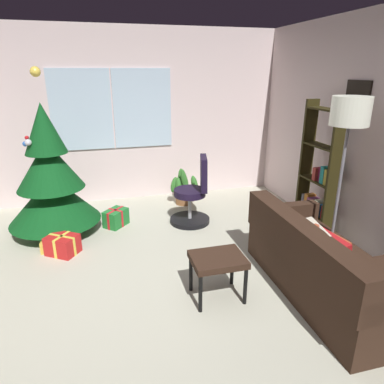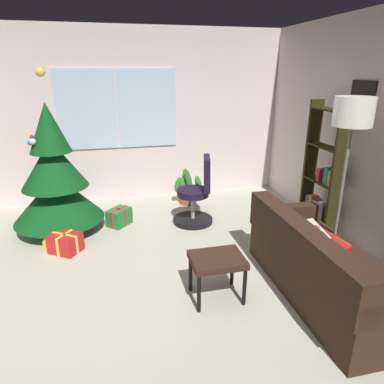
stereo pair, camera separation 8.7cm
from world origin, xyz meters
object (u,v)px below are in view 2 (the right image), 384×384
at_px(office_chair, 197,198).
at_px(bookshelf, 323,178).
at_px(holiday_tree, 55,180).
at_px(floor_lamp, 352,124).
at_px(footstool, 217,263).
at_px(gift_box_gold, 56,241).
at_px(couch, 343,274).
at_px(gift_box_red, 65,243).
at_px(gift_box_green, 119,217).
at_px(potted_plant, 187,190).

bearing_deg(office_chair, bookshelf, -24.71).
distance_m(holiday_tree, floor_lamp, 3.53).
xyz_separation_m(footstool, gift_box_gold, (-1.61, 1.41, -0.30)).
xyz_separation_m(couch, gift_box_red, (-2.60, 1.56, -0.17)).
height_order(office_chair, bookshelf, bookshelf).
distance_m(couch, gift_box_gold, 3.23).
distance_m(gift_box_gold, office_chair, 1.90).
bearing_deg(gift_box_red, gift_box_green, 43.74).
relative_size(footstool, bookshelf, 0.29).
distance_m(gift_box_red, gift_box_green, 0.90).
relative_size(holiday_tree, office_chair, 2.19).
bearing_deg(gift_box_red, holiday_tree, 100.52).
relative_size(gift_box_red, bookshelf, 0.25).
height_order(gift_box_gold, office_chair, office_chair).
bearing_deg(potted_plant, footstool, -96.25).
height_order(gift_box_green, office_chair, office_chair).
relative_size(footstool, office_chair, 0.51).
bearing_deg(couch, holiday_tree, 140.98).
bearing_deg(floor_lamp, gift_box_green, 143.81).
relative_size(gift_box_green, office_chair, 0.40).
xyz_separation_m(footstool, bookshelf, (1.72, 1.03, 0.38)).
bearing_deg(bookshelf, couch, -114.18).
xyz_separation_m(couch, gift_box_green, (-1.95, 2.18, -0.16)).
xyz_separation_m(footstool, office_chair, (0.24, 1.71, -0.00)).
relative_size(footstool, floor_lamp, 0.27).
relative_size(holiday_tree, gift_box_gold, 7.13).
distance_m(footstool, gift_box_red, 1.96).
height_order(gift_box_red, floor_lamp, floor_lamp).
bearing_deg(footstool, gift_box_red, 139.68).
relative_size(gift_box_red, office_chair, 0.45).
distance_m(bookshelf, floor_lamp, 1.16).
xyz_separation_m(gift_box_gold, floor_lamp, (3.01, -1.16, 1.48)).
xyz_separation_m(couch, floor_lamp, (0.28, 0.55, 1.27)).
distance_m(holiday_tree, gift_box_red, 0.89).
distance_m(gift_box_green, gift_box_gold, 0.91).
bearing_deg(floor_lamp, bookshelf, 67.93).
relative_size(couch, potted_plant, 2.96).
bearing_deg(bookshelf, potted_plant, 136.04).
height_order(gift_box_gold, potted_plant, potted_plant).
bearing_deg(gift_box_red, gift_box_gold, 130.43).
distance_m(gift_box_gold, floor_lamp, 3.55).
height_order(holiday_tree, potted_plant, holiday_tree).
bearing_deg(holiday_tree, floor_lamp, -28.83).
bearing_deg(office_chair, gift_box_green, 171.25).
xyz_separation_m(couch, office_chair, (-0.88, 2.02, 0.09)).
bearing_deg(gift_box_green, gift_box_red, -136.26).
height_order(couch, gift_box_gold, couch).
distance_m(couch, office_chair, 2.20).
relative_size(couch, gift_box_red, 4.31).
relative_size(gift_box_red, gift_box_gold, 1.46).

